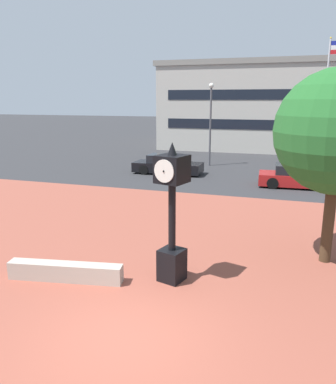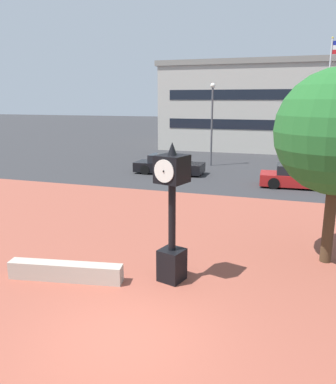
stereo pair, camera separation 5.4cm
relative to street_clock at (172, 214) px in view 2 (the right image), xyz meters
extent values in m
plane|color=#2D2D30|center=(-0.20, -2.84, -1.91)|extent=(200.00, 200.00, 0.00)
cube|color=brown|center=(-0.20, 1.49, -1.91)|extent=(44.00, 16.65, 0.01)
cube|color=#ADA393|center=(-2.80, -0.90, -1.66)|extent=(3.22, 0.94, 0.50)
cube|color=black|center=(0.00, 0.00, -1.46)|extent=(0.77, 0.77, 0.90)
cylinder|color=black|center=(0.00, 0.00, -0.08)|extent=(0.20, 0.20, 1.87)
cube|color=black|center=(0.00, 0.00, 1.22)|extent=(0.89, 0.89, 0.72)
cylinder|color=silver|center=(0.10, 0.36, 1.22)|extent=(0.57, 0.19, 0.59)
sphere|color=black|center=(0.11, 0.38, 1.22)|extent=(0.05, 0.05, 0.05)
cylinder|color=silver|center=(-0.10, -0.36, 1.22)|extent=(0.57, 0.19, 0.59)
sphere|color=black|center=(-0.11, -0.38, 1.22)|extent=(0.05, 0.05, 0.05)
cone|color=black|center=(0.00, 0.00, 1.74)|extent=(0.25, 0.25, 0.34)
cylinder|color=#42301E|center=(4.15, 2.64, -0.61)|extent=(0.33, 0.33, 2.61)
cube|color=black|center=(-4.76, 14.71, -1.47)|extent=(4.60, 1.75, 0.64)
cube|color=black|center=(-4.99, 14.71, -0.91)|extent=(2.12, 1.50, 0.56)
cylinder|color=black|center=(-3.33, 15.52, -1.59)|extent=(0.64, 0.22, 0.64)
cylinder|color=black|center=(-3.33, 13.91, -1.59)|extent=(0.64, 0.22, 0.64)
cylinder|color=black|center=(-6.18, 15.51, -1.59)|extent=(0.64, 0.22, 0.64)
cylinder|color=black|center=(-6.18, 13.90, -1.59)|extent=(0.64, 0.22, 0.64)
cube|color=maroon|center=(3.41, 13.07, -1.47)|extent=(4.16, 1.91, 0.64)
cube|color=black|center=(3.20, 13.06, -0.91)|extent=(1.94, 1.58, 0.56)
cylinder|color=black|center=(4.64, 13.93, -1.59)|extent=(0.65, 0.25, 0.64)
cylinder|color=black|center=(4.71, 12.31, -1.59)|extent=(0.65, 0.25, 0.64)
cylinder|color=black|center=(2.11, 13.83, -1.59)|extent=(0.65, 0.25, 0.64)
cylinder|color=black|center=(2.18, 12.21, -1.59)|extent=(0.65, 0.25, 0.64)
cylinder|color=silver|center=(5.25, 22.02, 2.65)|extent=(0.12, 0.12, 9.12)
sphere|color=gold|center=(5.25, 22.02, 7.27)|extent=(0.14, 0.14, 0.14)
cube|color=#B2ADA3|center=(2.71, 33.17, 2.06)|extent=(24.55, 14.04, 7.94)
cube|color=gray|center=(2.71, 33.17, 6.28)|extent=(25.04, 14.32, 0.50)
cube|color=black|center=(2.71, 26.13, 0.73)|extent=(22.10, 0.04, 0.90)
cube|color=black|center=(2.71, 26.13, 3.38)|extent=(22.10, 0.04, 0.90)
cylinder|color=#4C4C51|center=(-2.72, 18.71, 0.94)|extent=(0.14, 0.14, 5.70)
sphere|color=white|center=(-2.72, 18.71, 3.94)|extent=(0.36, 0.36, 0.36)
camera|label=1|loc=(2.78, -9.18, 2.96)|focal=35.28mm
camera|label=2|loc=(2.83, -9.16, 2.96)|focal=35.28mm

